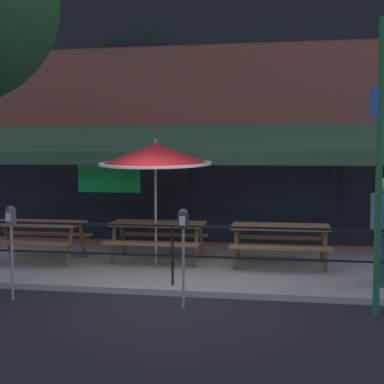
% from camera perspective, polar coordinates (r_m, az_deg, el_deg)
% --- Properties ---
extents(ground_plane, '(120.00, 120.00, 0.00)m').
position_cam_1_polar(ground_plane, '(8.38, -2.49, -11.05)').
color(ground_plane, black).
extents(patio_deck, '(15.00, 4.00, 0.10)m').
position_cam_1_polar(patio_deck, '(10.28, -0.16, -7.93)').
color(patio_deck, '#9E998E').
rests_on(patio_deck, ground).
extents(restaurant_building, '(15.00, 1.60, 7.60)m').
position_cam_1_polar(restaurant_building, '(12.36, 1.59, 11.44)').
color(restaurant_building, brown).
rests_on(restaurant_building, ground).
extents(patio_railing, '(13.84, 0.04, 0.97)m').
position_cam_1_polar(patio_railing, '(8.50, -2.09, -5.32)').
color(patio_railing, black).
rests_on(patio_railing, patio_deck).
extents(picnic_table_left, '(1.80, 1.42, 0.76)m').
position_cam_1_polar(picnic_table_left, '(10.89, -16.20, -3.90)').
color(picnic_table_left, brown).
rests_on(picnic_table_left, patio_deck).
extents(picnic_table_centre, '(1.80, 1.42, 0.76)m').
position_cam_1_polar(picnic_table_centre, '(10.42, -3.66, -4.11)').
color(picnic_table_centre, brown).
rests_on(picnic_table_centre, patio_deck).
extents(picnic_table_right, '(1.80, 1.42, 0.76)m').
position_cam_1_polar(picnic_table_right, '(10.10, 9.39, -4.42)').
color(picnic_table_right, brown).
rests_on(picnic_table_right, patio_deck).
extents(patio_umbrella_centre, '(2.14, 2.14, 2.38)m').
position_cam_1_polar(patio_umbrella_centre, '(10.15, -3.92, 4.02)').
color(patio_umbrella_centre, '#B7B2A8').
rests_on(patio_umbrella_centre, patio_deck).
extents(pedestrian_walking, '(0.33, 0.61, 1.71)m').
position_cam_1_polar(pedestrian_walking, '(8.97, 19.67, -3.40)').
color(pedestrian_walking, navy).
rests_on(pedestrian_walking, patio_deck).
extents(parking_meter_near, '(0.15, 0.16, 1.42)m').
position_cam_1_polar(parking_meter_near, '(8.41, -18.74, -3.23)').
color(parking_meter_near, gray).
rests_on(parking_meter_near, ground).
extents(parking_meter_far, '(0.15, 0.16, 1.42)m').
position_cam_1_polar(parking_meter_far, '(7.52, -0.94, -3.86)').
color(parking_meter_far, gray).
rests_on(parking_meter_far, ground).
extents(street_sign_pole, '(0.28, 0.09, 3.99)m').
position_cam_1_polar(street_sign_pole, '(7.58, 19.35, 2.82)').
color(street_sign_pole, '#1E6033').
rests_on(street_sign_pole, ground).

